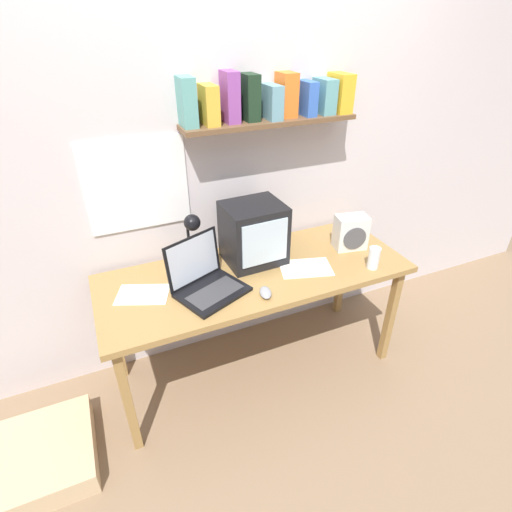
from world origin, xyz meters
name	(u,v)px	position (x,y,z in m)	size (l,w,h in m)	color
ground_plane	(256,365)	(0.00, 0.00, 0.00)	(12.00, 12.00, 0.00)	#886C51
back_wall	(229,151)	(0.00, 0.39, 1.31)	(5.60, 0.24, 2.60)	silver
corner_desk	(256,281)	(0.00, 0.00, 0.67)	(1.73, 0.66, 0.74)	#9D7640
crt_monitor	(254,233)	(0.04, 0.12, 0.91)	(0.33, 0.30, 0.35)	black
laptop	(204,278)	(-0.31, -0.04, 0.81)	(0.41, 0.39, 0.27)	black
desk_lamp	(192,233)	(-0.30, 0.18, 0.96)	(0.12, 0.15, 0.33)	black
juice_glass	(374,259)	(0.62, -0.23, 0.79)	(0.06, 0.06, 0.13)	white
space_heater	(351,232)	(0.63, 0.01, 0.84)	(0.21, 0.15, 0.21)	silver
computer_mouse	(266,293)	(-0.04, -0.22, 0.75)	(0.08, 0.12, 0.03)	gray
open_notebook	(306,268)	(0.27, -0.08, 0.74)	(0.33, 0.26, 0.00)	silver
printed_handout	(143,294)	(-0.62, 0.03, 0.74)	(0.31, 0.26, 0.00)	white
floor_cushion	(40,458)	(-1.26, -0.19, 0.07)	(0.51, 0.51, 0.13)	tan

